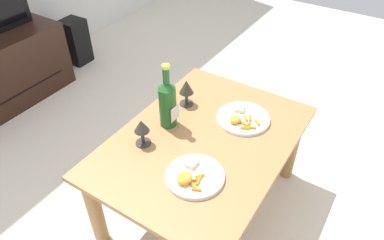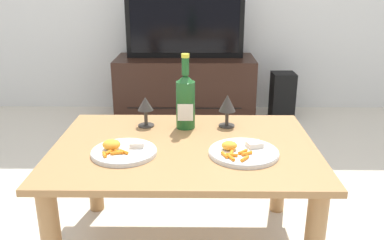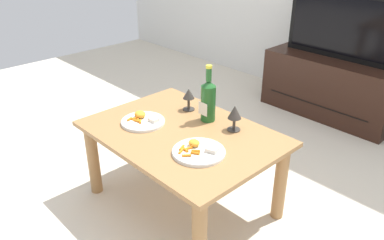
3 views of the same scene
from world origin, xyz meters
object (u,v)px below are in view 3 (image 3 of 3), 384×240
Objects in this scene: goblet_right at (235,114)px; dinner_plate_right at (198,151)px; wine_bottle at (209,99)px; dining_table at (182,145)px; tv_screen at (342,26)px; tv_stand at (332,86)px; dinner_plate_left at (143,121)px; goblet_left at (189,96)px.

dinner_plate_right is at bearing -82.72° from goblet_right.
wine_bottle is at bearing -175.16° from goblet_right.
tv_screen is (-0.04, 1.76, 0.37)m from dining_table.
tv_stand is 4.48× the size of dinner_plate_left.
dining_table is at bearing 21.30° from dinner_plate_left.
dining_table is at bearing -130.23° from goblet_right.
dinner_plate_right is at bearing -37.53° from goblet_left.
dining_table is at bearing -90.80° from wine_bottle.
tv_stand is at bearing 98.16° from dinner_plate_right.
goblet_right is (0.18, 0.22, 0.19)m from dining_table.
tv_stand is 1.20× the size of tv_screen.
goblet_right is at bearing -0.00° from goblet_left.
goblet_right reaches higher than dinner_plate_left.
goblet_left is 0.32m from dinner_plate_left.
dining_table is 0.34m from goblet_right.
dinner_plate_right is (0.22, -0.09, 0.10)m from dining_table.
wine_bottle reaches higher than dinner_plate_right.
tv_screen is 3.50× the size of dinner_plate_right.
tv_stand is 3.39× the size of wine_bottle.
dining_table is 7.13× the size of goblet_right.
tv_screen is 1.56m from goblet_left.
goblet_left is 0.55× the size of dinner_plate_left.
wine_bottle reaches higher than dinner_plate_left.
dining_table is 3.17× the size of wine_bottle.
dinner_plate_left is (-0.19, -1.85, -0.27)m from tv_screen.
dinner_plate_left is 0.94× the size of dinner_plate_right.
dinner_plate_left is at bearing -99.66° from goblet_left.
tv_screen is 1.57m from goblet_right.
dinner_plate_right is at bearing -53.05° from wine_bottle.
tv_screen is 6.35× the size of goblet_right.
goblet_right is 0.55× the size of dinner_plate_right.
goblet_right is 0.52m from dinner_plate_left.
goblet_right is at bearing 4.84° from wine_bottle.
dinner_plate_right is (0.22, -0.29, -0.12)m from wine_bottle.
goblet_right reaches higher than dining_table.
wine_bottle is (0.05, -1.56, -0.15)m from tv_screen.
dinner_plate_left reaches higher than dining_table.
tv_stand reaches higher than dining_table.
dinner_plate_left is 0.45m from dinner_plate_right.
tv_stand is 1.58m from goblet_left.
dinner_plate_left is at bearing -95.74° from tv_stand.
tv_screen is 1.89m from dinner_plate_right.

